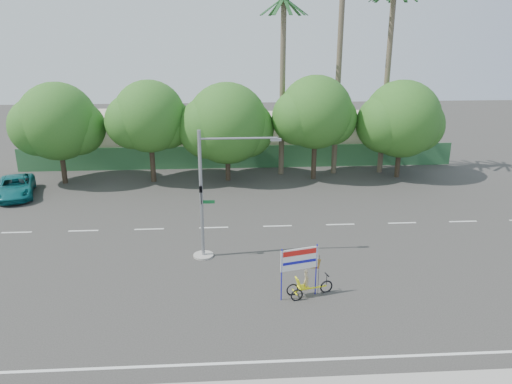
{
  "coord_description": "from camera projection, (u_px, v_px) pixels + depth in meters",
  "views": [
    {
      "loc": [
        -1.2,
        -20.86,
        12.07
      ],
      "look_at": [
        0.41,
        4.43,
        3.5
      ],
      "focal_mm": 35.0,
      "sensor_mm": 36.0,
      "label": 1
    }
  ],
  "objects": [
    {
      "name": "tree_far_right",
      "position": [
        401.0,
        121.0,
        39.97
      ],
      "size": [
        7.38,
        6.2,
        7.94
      ],
      "color": "#473828",
      "rests_on": "ground"
    },
    {
      "name": "trike_billboard",
      "position": [
        304.0,
        276.0,
        22.96
      ],
      "size": [
        2.58,
        0.98,
        2.6
      ],
      "rotation": [
        0.0,
        0.0,
        0.25
      ],
      "color": "black",
      "rests_on": "ground"
    },
    {
      "name": "tree_left",
      "position": [
        149.0,
        119.0,
        38.63
      ],
      "size": [
        6.66,
        5.6,
        8.07
      ],
      "color": "#473828",
      "rests_on": "ground"
    },
    {
      "name": "tree_right",
      "position": [
        315.0,
        115.0,
        39.36
      ],
      "size": [
        6.9,
        5.8,
        8.36
      ],
      "color": "#473828",
      "rests_on": "ground"
    },
    {
      "name": "fence",
      "position": [
        239.0,
        157.0,
        43.66
      ],
      "size": [
        38.0,
        0.08,
        2.0
      ],
      "primitive_type": "cube",
      "color": "#336B3D",
      "rests_on": "ground"
    },
    {
      "name": "tree_center",
      "position": [
        226.0,
        126.0,
        39.18
      ],
      "size": [
        7.62,
        6.4,
        7.85
      ],
      "color": "#473828",
      "rests_on": "ground"
    },
    {
      "name": "palm_tall",
      "position": [
        340.0,
        45.0,
        39.22
      ],
      "size": [
        3.73,
        3.79,
        17.45
      ],
      "color": "#70604C",
      "rests_on": "ground"
    },
    {
      "name": "traffic_signal",
      "position": [
        207.0,
        206.0,
        26.36
      ],
      "size": [
        4.72,
        1.1,
        7.0
      ],
      "color": "gray",
      "rests_on": "ground"
    },
    {
      "name": "palm_mid",
      "position": [
        389.0,
        59.0,
        39.81
      ],
      "size": [
        3.73,
        3.79,
        15.45
      ],
      "color": "#70604C",
      "rests_on": "ground"
    },
    {
      "name": "palm_short",
      "position": [
        283.0,
        66.0,
        39.47
      ],
      "size": [
        3.73,
        3.79,
        14.45
      ],
      "color": "#70604C",
      "rests_on": "ground"
    },
    {
      "name": "ground",
      "position": [
        253.0,
        292.0,
        23.66
      ],
      "size": [
        120.0,
        120.0,
        0.0
      ],
      "primitive_type": "plane",
      "color": "#33302D",
      "rests_on": "ground"
    },
    {
      "name": "tree_far_left",
      "position": [
        57.0,
        124.0,
        38.31
      ],
      "size": [
        7.14,
        6.0,
        7.96
      ],
      "color": "#473828",
      "rests_on": "ground"
    },
    {
      "name": "building_right",
      "position": [
        320.0,
        136.0,
        48.14
      ],
      "size": [
        14.0,
        8.0,
        3.6
      ],
      "primitive_type": "cube",
      "color": "beige",
      "rests_on": "ground"
    },
    {
      "name": "pickup_truck",
      "position": [
        16.0,
        187.0,
        36.53
      ],
      "size": [
        3.77,
        5.71,
        1.46
      ],
      "primitive_type": "imported",
      "rotation": [
        0.0,
        0.0,
        0.28
      ],
      "color": "#0F6469",
      "rests_on": "ground"
    },
    {
      "name": "building_left",
      "position": [
        131.0,
        136.0,
        47.0
      ],
      "size": [
        12.0,
        8.0,
        4.0
      ],
      "primitive_type": "cube",
      "color": "beige",
      "rests_on": "ground"
    }
  ]
}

